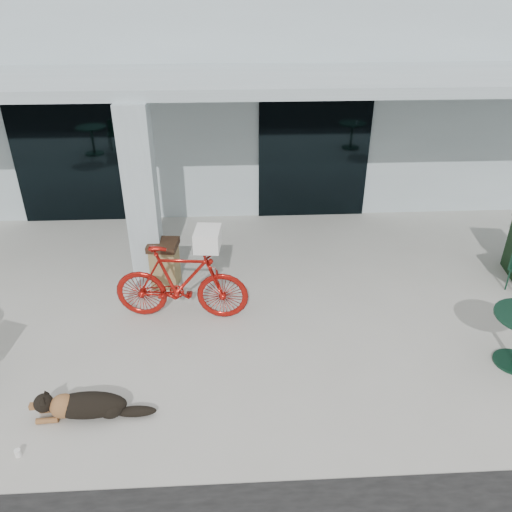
{
  "coord_description": "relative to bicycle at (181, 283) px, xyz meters",
  "views": [
    {
      "loc": [
        -0.03,
        -5.5,
        4.69
      ],
      "look_at": [
        0.34,
        1.23,
        1.0
      ],
      "focal_mm": 35.0,
      "sensor_mm": 36.0,
      "label": 1
    }
  ],
  "objects": [
    {
      "name": "ground",
      "position": [
        0.83,
        -1.11,
        -0.63
      ],
      "size": [
        80.0,
        80.0,
        0.0
      ],
      "primitive_type": "plane",
      "color": "#B1AFA7",
      "rests_on": "ground"
    },
    {
      "name": "building",
      "position": [
        0.83,
        7.39,
        1.62
      ],
      "size": [
        22.0,
        7.0,
        4.5
      ],
      "primitive_type": "cube",
      "color": "#ABBCC1",
      "rests_on": "ground"
    },
    {
      "name": "storefront_glass_left",
      "position": [
        -2.37,
        3.87,
        0.72
      ],
      "size": [
        2.8,
        0.06,
        2.7
      ],
      "primitive_type": "cube",
      "color": "black",
      "rests_on": "ground"
    },
    {
      "name": "storefront_glass_right",
      "position": [
        2.63,
        3.87,
        0.72
      ],
      "size": [
        2.4,
        0.06,
        2.7
      ],
      "primitive_type": "cube",
      "color": "black",
      "rests_on": "ground"
    },
    {
      "name": "column",
      "position": [
        -0.67,
        1.19,
        0.93
      ],
      "size": [
        0.5,
        0.5,
        3.12
      ],
      "primitive_type": "cube",
      "color": "#ABBCC1",
      "rests_on": "ground"
    },
    {
      "name": "overhang",
      "position": [
        0.83,
        2.49,
        2.58
      ],
      "size": [
        22.0,
        2.8,
        0.18
      ],
      "primitive_type": "cube",
      "color": "#ABBCC1",
      "rests_on": "column"
    },
    {
      "name": "bicycle",
      "position": [
        0.0,
        0.0,
        0.0
      ],
      "size": [
        2.13,
        0.8,
        1.25
      ],
      "primitive_type": "imported",
      "rotation": [
        0.0,
        0.0,
        1.47
      ],
      "color": "maroon",
      "rests_on": "ground"
    },
    {
      "name": "laundry_basket",
      "position": [
        0.45,
        -0.05,
        0.77
      ],
      "size": [
        0.41,
        0.53,
        0.29
      ],
      "primitive_type": "cube",
      "rotation": [
        0.0,
        0.0,
        1.47
      ],
      "color": "white",
      "rests_on": "bicycle"
    },
    {
      "name": "dog",
      "position": [
        -1.01,
        -2.04,
        -0.44
      ],
      "size": [
        1.13,
        0.43,
        0.37
      ],
      "primitive_type": null,
      "rotation": [
        0.0,
        0.0,
        0.06
      ],
      "color": "black",
      "rests_on": "ground"
    },
    {
      "name": "cup_near_dog",
      "position": [
        -1.67,
        -2.61,
        -0.58
      ],
      "size": [
        0.07,
        0.07,
        0.09
      ],
      "primitive_type": "cylinder",
      "rotation": [
        0.0,
        0.0,
        -0.05
      ],
      "color": "white",
      "rests_on": "ground"
    },
    {
      "name": "trash_receptacle",
      "position": [
        -0.37,
        0.99,
        -0.21
      ],
      "size": [
        0.54,
        0.54,
        0.84
      ],
      "primitive_type": null,
      "rotation": [
        0.0,
        0.0,
        -0.12
      ],
      "color": "olive",
      "rests_on": "ground"
    }
  ]
}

